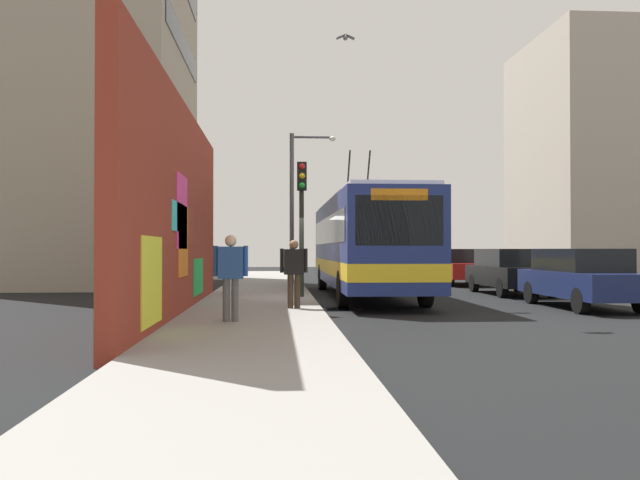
{
  "coord_description": "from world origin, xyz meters",
  "views": [
    {
      "loc": [
        -20.03,
        1.12,
        1.56
      ],
      "look_at": [
        -0.05,
        -0.19,
        1.84
      ],
      "focal_mm": 37.97,
      "sensor_mm": 36.0,
      "label": 1
    }
  ],
  "objects_px": {
    "parked_car_navy": "(581,277)",
    "street_lamp": "(297,196)",
    "pedestrian_near_wall": "(231,270)",
    "parked_car_red": "(460,266)",
    "parked_car_black": "(510,270)",
    "city_bus": "(365,242)",
    "traffic_light": "(302,206)",
    "pedestrian_at_curb": "(294,268)"
  },
  "relations": [
    {
      "from": "parked_car_navy",
      "to": "pedestrian_near_wall",
      "type": "bearing_deg",
      "value": 114.78
    },
    {
      "from": "pedestrian_near_wall",
      "to": "street_lamp",
      "type": "relative_size",
      "value": 0.27
    },
    {
      "from": "parked_car_navy",
      "to": "pedestrian_near_wall",
      "type": "height_order",
      "value": "pedestrian_near_wall"
    },
    {
      "from": "parked_car_navy",
      "to": "street_lamp",
      "type": "xyz_separation_m",
      "value": [
        10.6,
        7.22,
        2.94
      ]
    },
    {
      "from": "pedestrian_at_curb",
      "to": "street_lamp",
      "type": "xyz_separation_m",
      "value": [
        11.88,
        -0.47,
        2.67
      ]
    },
    {
      "from": "pedestrian_near_wall",
      "to": "pedestrian_at_curb",
      "type": "bearing_deg",
      "value": -24.59
    },
    {
      "from": "parked_car_navy",
      "to": "pedestrian_at_curb",
      "type": "bearing_deg",
      "value": 99.45
    },
    {
      "from": "parked_car_red",
      "to": "pedestrian_near_wall",
      "type": "bearing_deg",
      "value": 150.67
    },
    {
      "from": "parked_car_red",
      "to": "pedestrian_at_curb",
      "type": "bearing_deg",
      "value": 149.69
    },
    {
      "from": "city_bus",
      "to": "parked_car_red",
      "type": "height_order",
      "value": "city_bus"
    },
    {
      "from": "parked_car_navy",
      "to": "parked_car_red",
      "type": "height_order",
      "value": "same"
    },
    {
      "from": "city_bus",
      "to": "street_lamp",
      "type": "bearing_deg",
      "value": 18.39
    },
    {
      "from": "parked_car_black",
      "to": "pedestrian_at_curb",
      "type": "bearing_deg",
      "value": 131.11
    },
    {
      "from": "city_bus",
      "to": "traffic_light",
      "type": "xyz_separation_m",
      "value": [
        -2.02,
        2.15,
        1.06
      ]
    },
    {
      "from": "street_lamp",
      "to": "traffic_light",
      "type": "bearing_deg",
      "value": 179.07
    },
    {
      "from": "parked_car_black",
      "to": "street_lamp",
      "type": "relative_size",
      "value": 0.75
    },
    {
      "from": "pedestrian_near_wall",
      "to": "traffic_light",
      "type": "bearing_deg",
      "value": -13.92
    },
    {
      "from": "city_bus",
      "to": "parked_car_black",
      "type": "relative_size",
      "value": 2.67
    },
    {
      "from": "street_lamp",
      "to": "parked_car_navy",
      "type": "bearing_deg",
      "value": -145.74
    },
    {
      "from": "parked_car_navy",
      "to": "street_lamp",
      "type": "bearing_deg",
      "value": 34.26
    },
    {
      "from": "parked_car_navy",
      "to": "traffic_light",
      "type": "xyz_separation_m",
      "value": [
        2.5,
        7.35,
        2.03
      ]
    },
    {
      "from": "city_bus",
      "to": "traffic_light",
      "type": "distance_m",
      "value": 3.14
    },
    {
      "from": "traffic_light",
      "to": "street_lamp",
      "type": "relative_size",
      "value": 0.64
    },
    {
      "from": "pedestrian_at_curb",
      "to": "street_lamp",
      "type": "height_order",
      "value": "street_lamp"
    },
    {
      "from": "city_bus",
      "to": "traffic_light",
      "type": "bearing_deg",
      "value": 133.27
    },
    {
      "from": "parked_car_red",
      "to": "city_bus",
      "type": "bearing_deg",
      "value": 144.67
    },
    {
      "from": "traffic_light",
      "to": "parked_car_black",
      "type": "bearing_deg",
      "value": -68.31
    },
    {
      "from": "parked_car_red",
      "to": "parked_car_black",
      "type": "bearing_deg",
      "value": 180.0
    },
    {
      "from": "parked_car_black",
      "to": "parked_car_red",
      "type": "height_order",
      "value": "same"
    },
    {
      "from": "parked_car_black",
      "to": "parked_car_red",
      "type": "bearing_deg",
      "value": -0.0
    },
    {
      "from": "pedestrian_at_curb",
      "to": "traffic_light",
      "type": "height_order",
      "value": "traffic_light"
    },
    {
      "from": "city_bus",
      "to": "street_lamp",
      "type": "xyz_separation_m",
      "value": [
        6.07,
        2.02,
        1.98
      ]
    },
    {
      "from": "parked_car_navy",
      "to": "parked_car_black",
      "type": "bearing_deg",
      "value": -0.0
    },
    {
      "from": "parked_car_navy",
      "to": "street_lamp",
      "type": "height_order",
      "value": "street_lamp"
    },
    {
      "from": "city_bus",
      "to": "traffic_light",
      "type": "height_order",
      "value": "city_bus"
    },
    {
      "from": "city_bus",
      "to": "parked_car_black",
      "type": "bearing_deg",
      "value": -80.18
    },
    {
      "from": "city_bus",
      "to": "street_lamp",
      "type": "distance_m",
      "value": 6.7
    },
    {
      "from": "parked_car_navy",
      "to": "street_lamp",
      "type": "distance_m",
      "value": 13.16
    },
    {
      "from": "parked_car_red",
      "to": "pedestrian_near_wall",
      "type": "distance_m",
      "value": 18.38
    },
    {
      "from": "parked_car_red",
      "to": "pedestrian_at_curb",
      "type": "distance_m",
      "value": 15.23
    },
    {
      "from": "pedestrian_near_wall",
      "to": "parked_car_red",
      "type": "bearing_deg",
      "value": -29.33
    },
    {
      "from": "city_bus",
      "to": "parked_car_red",
      "type": "relative_size",
      "value": 2.61
    }
  ]
}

